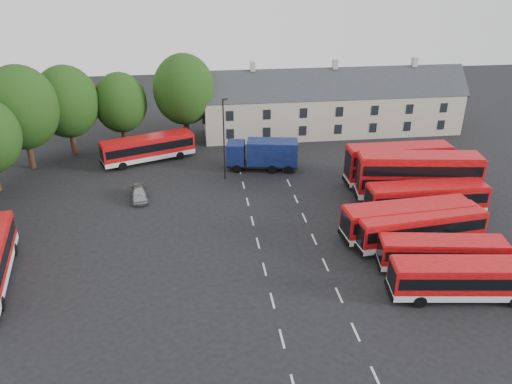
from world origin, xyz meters
TOP-DOWN VIEW (x-y plane):
  - ground at (0.00, 0.00)m, footprint 140.00×140.00m
  - lane_markings at (2.50, 2.00)m, footprint 5.15×33.80m
  - treeline at (-20.74, 19.36)m, footprint 29.92×32.59m
  - terrace_houses at (14.00, 30.00)m, footprint 35.70×7.13m
  - bus_row_a at (13.81, -7.41)m, footprint 10.85×3.78m
  - bus_row_b at (13.84, -3.80)m, footprint 10.00×3.70m
  - bus_row_c at (13.59, -0.09)m, footprint 11.47×3.76m
  - bus_row_d at (13.08, 1.29)m, footprint 11.64×3.46m
  - bus_row_e at (16.54, 5.12)m, footprint 11.36×2.79m
  - bus_dd_south at (16.99, 8.35)m, footprint 12.33×4.47m
  - bus_dd_north at (16.43, 12.11)m, footprint 11.07×2.65m
  - bus_north at (-10.59, 22.30)m, footprint 11.15×6.24m
  - box_truck at (2.74, 18.11)m, footprint 8.39×3.94m
  - silver_car at (-10.93, 11.98)m, footprint 2.09×4.07m
  - lamppost at (-1.84, 15.97)m, footprint 0.62×0.43m

SIDE VIEW (x-z plane):
  - ground at x=0.00m, z-range 0.00..0.00m
  - lane_markings at x=2.50m, z-range 0.00..0.01m
  - silver_car at x=-10.93m, z-range 0.00..1.32m
  - bus_row_b at x=13.84m, z-range 0.28..3.04m
  - bus_row_a at x=13.81m, z-range 0.30..3.31m
  - bus_north at x=-10.59m, z-range 0.31..3.42m
  - bus_row_c at x=13.59m, z-range 0.32..3.51m
  - bus_row_e at x=16.54m, z-range 0.32..3.53m
  - bus_row_d at x=13.08m, z-range 0.33..3.57m
  - box_truck at x=2.74m, z-range 0.22..3.75m
  - bus_dd_north at x=16.43m, z-range 0.32..4.85m
  - bus_dd_south at x=16.99m, z-range 0.34..5.29m
  - terrace_houses at x=14.00m, z-range -1.17..8.89m
  - lamppost at x=-1.84m, z-range 0.31..9.44m
  - treeline at x=-20.74m, z-range 0.68..12.69m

